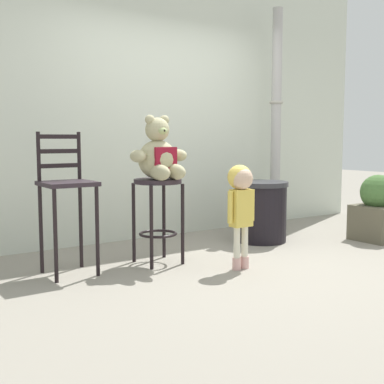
{
  "coord_description": "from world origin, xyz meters",
  "views": [
    {
      "loc": [
        -2.97,
        -3.33,
        1.12
      ],
      "look_at": [
        -0.45,
        0.33,
        0.65
      ],
      "focal_mm": 47.14,
      "sensor_mm": 36.0,
      "label": 1
    }
  ],
  "objects": [
    {
      "name": "lamppost",
      "position": [
        1.47,
        1.27,
        1.06
      ],
      "size": [
        0.29,
        0.29,
        2.7
      ],
      "color": "#ACA89C",
      "rests_on": "ground_plane"
    },
    {
      "name": "bar_stool_with_teddy",
      "position": [
        -0.69,
        0.53,
        0.55
      ],
      "size": [
        0.43,
        0.43,
        0.76
      ],
      "color": "#2A2127",
      "rests_on": "ground_plane"
    },
    {
      "name": "bar_chair_empty",
      "position": [
        -1.49,
        0.64,
        0.69
      ],
      "size": [
        0.41,
        0.41,
        1.18
      ],
      "color": "#2A2127",
      "rests_on": "ground_plane"
    },
    {
      "name": "teddy_bear",
      "position": [
        -0.69,
        0.5,
        0.97
      ],
      "size": [
        0.54,
        0.48,
        0.57
      ],
      "color": "tan",
      "rests_on": "bar_stool_with_teddy"
    },
    {
      "name": "child_walking",
      "position": [
        -0.21,
        -0.05,
        0.65
      ],
      "size": [
        0.29,
        0.23,
        0.9
      ],
      "rotation": [
        0.0,
        0.0,
        -0.76
      ],
      "color": "#DAA59F",
      "rests_on": "ground_plane"
    },
    {
      "name": "trash_bin",
      "position": [
        0.74,
        0.73,
        0.33
      ],
      "size": [
        0.58,
        0.58,
        0.66
      ],
      "color": "black",
      "rests_on": "ground_plane"
    },
    {
      "name": "ground_plane",
      "position": [
        0.0,
        0.0,
        0.0
      ],
      "size": [
        24.0,
        24.0,
        0.0
      ],
      "primitive_type": "plane",
      "color": "gray"
    },
    {
      "name": "building_wall",
      "position": [
        0.0,
        1.77,
        1.9
      ],
      "size": [
        6.36,
        0.3,
        3.8
      ],
      "primitive_type": "cube",
      "color": "silver",
      "rests_on": "ground_plane"
    },
    {
      "name": "planter_with_shrub",
      "position": [
        1.84,
        0.04,
        0.34
      ],
      "size": [
        0.46,
        0.46,
        0.73
      ],
      "color": "brown",
      "rests_on": "ground_plane"
    }
  ]
}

